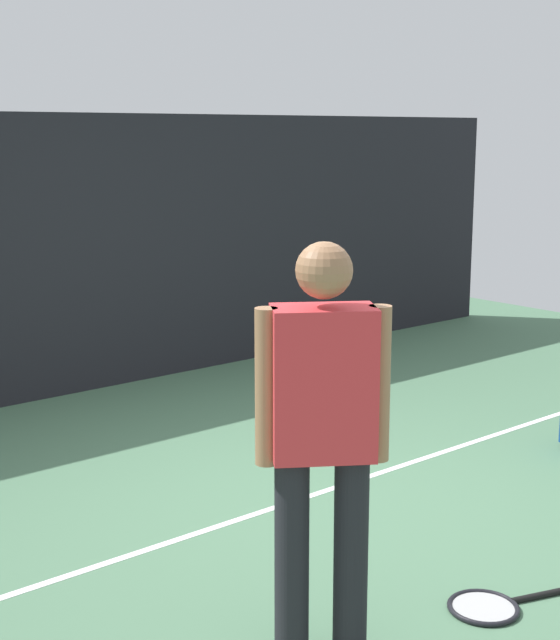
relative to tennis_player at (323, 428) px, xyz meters
The scene contains 5 objects.
ground_plane 1.92m from the tennis_player, 46.91° to the left, with size 12.00×12.00×0.00m, color #4C7556.
back_fence 4.37m from the tennis_player, 74.91° to the left, with size 10.00×0.10×2.25m, color black.
court_line 1.97m from the tennis_player, 48.50° to the left, with size 9.00×0.05×0.00m, color white.
tennis_player is the anchor object (origin of this frame).
tennis_racket 1.28m from the tennis_player, 14.68° to the right, with size 0.64×0.41×0.03m.
Camera 1 is at (-3.51, -3.79, 2.11)m, focal length 52.54 mm.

